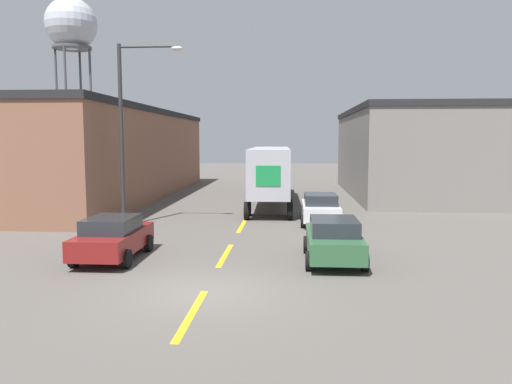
% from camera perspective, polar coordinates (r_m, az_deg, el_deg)
% --- Properties ---
extents(ground_plane, '(160.00, 160.00, 0.00)m').
position_cam_1_polar(ground_plane, '(14.71, -5.96, -11.31)').
color(ground_plane, '#56514C').
extents(road_centerline, '(0.20, 16.70, 0.01)m').
position_cam_1_polar(road_centerline, '(19.15, -3.54, -7.20)').
color(road_centerline, gold).
rests_on(road_centerline, ground_plane).
extents(warehouse_left, '(10.41, 29.54, 6.67)m').
position_cam_1_polar(warehouse_left, '(40.16, -17.54, 4.24)').
color(warehouse_left, brown).
rests_on(warehouse_left, ground_plane).
extents(warehouse_right, '(13.10, 19.72, 6.78)m').
position_cam_1_polar(warehouse_right, '(41.77, 19.52, 4.30)').
color(warehouse_right, slate).
rests_on(warehouse_right, ground_plane).
extents(semi_truck, '(3.00, 16.19, 3.85)m').
position_cam_1_polar(semi_truck, '(34.15, 1.71, 2.52)').
color(semi_truck, navy).
rests_on(semi_truck, ground_plane).
extents(parked_car_right_mid, '(2.07, 4.25, 1.58)m').
position_cam_1_polar(parked_car_right_mid, '(26.21, 7.37, -1.85)').
color(parked_car_right_mid, silver).
rests_on(parked_car_right_mid, ground_plane).
extents(parked_car_right_near, '(2.07, 4.25, 1.58)m').
position_cam_1_polar(parked_car_right_near, '(18.15, 8.87, -5.35)').
color(parked_car_right_near, '#2D5B38').
rests_on(parked_car_right_near, ground_plane).
extents(parked_car_left_near, '(2.07, 4.25, 1.58)m').
position_cam_1_polar(parked_car_left_near, '(19.07, -16.03, -4.97)').
color(parked_car_left_near, maroon).
rests_on(parked_car_left_near, ground_plane).
extents(water_tower, '(5.92, 5.92, 20.77)m').
position_cam_1_polar(water_tower, '(64.77, -20.36, 17.32)').
color(water_tower, '#47474C').
rests_on(water_tower, ground_plane).
extents(street_lamp, '(3.27, 0.32, 9.07)m').
position_cam_1_polar(street_lamp, '(25.92, -14.38, 7.79)').
color(street_lamp, '#2D2D30').
rests_on(street_lamp, ground_plane).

